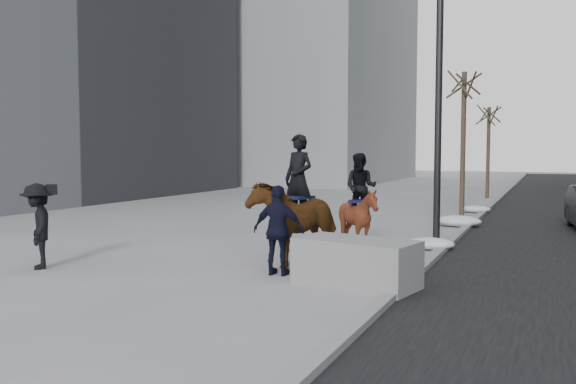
% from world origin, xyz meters
% --- Properties ---
extents(ground, '(120.00, 120.00, 0.00)m').
position_xyz_m(ground, '(0.00, 0.00, 0.00)').
color(ground, gray).
rests_on(ground, ground).
extents(curb, '(0.25, 90.00, 0.12)m').
position_xyz_m(curb, '(3.00, 10.00, 0.06)').
color(curb, gray).
rests_on(curb, ground).
extents(planter, '(2.30, 1.48, 0.85)m').
position_xyz_m(planter, '(2.22, -0.86, 0.43)').
color(planter, gray).
rests_on(planter, ground).
extents(tree_near, '(1.20, 1.20, 5.79)m').
position_xyz_m(tree_near, '(2.40, 11.49, 2.90)').
color(tree_near, '#32281D').
rests_on(tree_near, ground).
extents(tree_far, '(1.20, 1.20, 5.06)m').
position_xyz_m(tree_far, '(2.40, 20.81, 2.53)').
color(tree_far, '#32251E').
rests_on(tree_far, ground).
extents(mounted_left, '(1.59, 2.34, 2.77)m').
position_xyz_m(mounted_left, '(0.42, 0.67, 1.03)').
color(mounted_left, '#47250E').
rests_on(mounted_left, ground).
extents(mounted_right, '(1.30, 1.45, 2.36)m').
position_xyz_m(mounted_right, '(1.20, 2.67, 0.95)').
color(mounted_right, '#47190E').
rests_on(mounted_right, ground).
extents(feeder, '(1.06, 0.89, 1.75)m').
position_xyz_m(feeder, '(0.54, -0.50, 0.88)').
color(feeder, black).
rests_on(feeder, ground).
extents(camera_crew, '(1.27, 1.26, 1.75)m').
position_xyz_m(camera_crew, '(-4.25, -1.87, 0.89)').
color(camera_crew, black).
rests_on(camera_crew, ground).
extents(lamppost, '(0.25, 0.80, 9.09)m').
position_xyz_m(lamppost, '(2.60, 5.06, 4.99)').
color(lamppost, black).
rests_on(lamppost, ground).
extents(snow_piles, '(1.40, 10.16, 0.36)m').
position_xyz_m(snow_piles, '(2.70, 8.36, 0.16)').
color(snow_piles, silver).
rests_on(snow_piles, ground).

